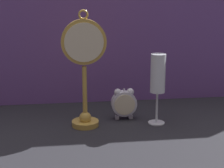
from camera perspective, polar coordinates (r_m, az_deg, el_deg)
The scene contains 5 objects.
ground_plane at distance 1.11m, azimuth 0.55°, elevation -7.61°, with size 4.00×4.00×0.00m, color #232328.
fabric_backdrop_drape at distance 1.35m, azimuth -1.39°, elevation 10.31°, with size 1.71×0.01×0.63m, color #6B478E.
pocket_watch_on_stand at distance 1.12m, azimuth -4.24°, elevation 2.41°, with size 0.13×0.08×0.36m.
alarm_clock_twin_bell at distance 1.21m, azimuth 1.85°, elevation -2.80°, with size 0.08×0.03×0.10m.
champagne_flute at distance 1.16m, azimuth 6.99°, elevation 0.95°, with size 0.05×0.05×0.22m.
Camera 1 is at (-0.14, -1.01, 0.42)m, focal length 60.00 mm.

